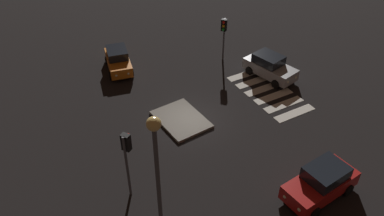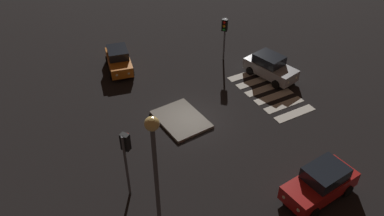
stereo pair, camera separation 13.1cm
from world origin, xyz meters
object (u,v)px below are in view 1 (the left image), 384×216
object	(u,v)px
traffic_light_east	(224,30)
street_lamp	(157,170)
car_orange	(118,60)
car_red	(321,182)
traffic_island	(181,119)
car_silver	(270,67)
traffic_light_west	(127,150)

from	to	relation	value
traffic_light_east	street_lamp	world-z (taller)	street_lamp
car_orange	car_red	distance (m)	18.21
traffic_island	street_lamp	size ratio (longest dim) A/B	0.48
car_silver	car_orange	bearing A→B (deg)	-137.62
traffic_island	car_orange	xyz separation A→B (m)	(8.30, 1.23, 0.76)
car_red	traffic_light_east	size ratio (longest dim) A/B	1.20
street_lamp	traffic_light_west	bearing A→B (deg)	-1.79
car_silver	traffic_light_east	distance (m)	4.69
car_orange	traffic_light_west	xyz separation A→B (m)	(-12.47, 4.05, 2.28)
car_silver	traffic_light_east	bearing A→B (deg)	-168.16
traffic_light_east	street_lamp	distance (m)	18.51
traffic_island	car_orange	distance (m)	8.43
car_orange	traffic_light_west	world-z (taller)	traffic_light_west
traffic_light_east	car_red	bearing A→B (deg)	34.53
traffic_light_east	street_lamp	bearing A→B (deg)	5.41
car_silver	car_red	distance (m)	11.90
street_lamp	car_red	bearing A→B (deg)	-96.46
car_silver	traffic_light_west	xyz separation A→B (m)	(-5.64, 13.86, 2.23)
street_lamp	car_silver	bearing A→B (deg)	-55.12
car_orange	car_silver	bearing A→B (deg)	67.37
car_orange	traffic_light_west	bearing A→B (deg)	-5.79
car_silver	traffic_light_east	world-z (taller)	traffic_light_east
traffic_island	car_red	size ratio (longest dim) A/B	0.89
car_silver	car_red	size ratio (longest dim) A/B	1.00
car_orange	car_red	bearing A→B (deg)	27.25
car_red	traffic_light_east	world-z (taller)	traffic_light_east
traffic_island	street_lamp	bearing A→B (deg)	146.87
car_silver	traffic_light_west	bearing A→B (deg)	-80.64
traffic_light_east	traffic_island	bearing A→B (deg)	-4.48
traffic_island	traffic_light_west	size ratio (longest dim) A/B	0.96
car_red	car_orange	bearing A→B (deg)	-80.14
car_silver	street_lamp	world-z (taller)	street_lamp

